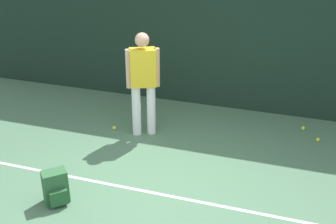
{
  "coord_description": "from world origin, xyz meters",
  "views": [
    {
      "loc": [
        1.6,
        -4.49,
        3.43
      ],
      "look_at": [
        0.0,
        0.4,
        1.0
      ],
      "focal_mm": 46.98,
      "sensor_mm": 36.0,
      "label": 1
    }
  ],
  "objects_px": {
    "tennis_ball_by_fence": "(303,128)",
    "backpack": "(56,188)",
    "tennis_ball_near_player": "(114,128)",
    "tennis_ball_mid_court": "(318,140)",
    "tennis_player": "(143,79)"
  },
  "relations": [
    {
      "from": "backpack",
      "to": "tennis_ball_mid_court",
      "type": "xyz_separation_m",
      "value": [
        3.13,
        2.68,
        -0.18
      ]
    },
    {
      "from": "backpack",
      "to": "tennis_ball_near_player",
      "type": "bearing_deg",
      "value": 49.53
    },
    {
      "from": "backpack",
      "to": "tennis_ball_by_fence",
      "type": "bearing_deg",
      "value": 2.09
    },
    {
      "from": "tennis_player",
      "to": "tennis_ball_mid_court",
      "type": "xyz_separation_m",
      "value": [
        2.74,
        0.6,
        -0.93
      ]
    },
    {
      "from": "tennis_ball_by_fence",
      "to": "backpack",
      "type": "bearing_deg",
      "value": -133.71
    },
    {
      "from": "backpack",
      "to": "tennis_ball_by_fence",
      "type": "relative_size",
      "value": 6.67
    },
    {
      "from": "tennis_player",
      "to": "tennis_ball_by_fence",
      "type": "distance_m",
      "value": 2.83
    },
    {
      "from": "backpack",
      "to": "tennis_ball_by_fence",
      "type": "height_order",
      "value": "backpack"
    },
    {
      "from": "tennis_ball_by_fence",
      "to": "tennis_ball_mid_court",
      "type": "distance_m",
      "value": 0.42
    },
    {
      "from": "tennis_player",
      "to": "tennis_ball_mid_court",
      "type": "height_order",
      "value": "tennis_player"
    },
    {
      "from": "backpack",
      "to": "tennis_ball_mid_court",
      "type": "height_order",
      "value": "backpack"
    },
    {
      "from": "tennis_ball_near_player",
      "to": "backpack",
      "type": "bearing_deg",
      "value": -86.28
    },
    {
      "from": "tennis_ball_near_player",
      "to": "tennis_ball_mid_court",
      "type": "distance_m",
      "value": 3.33
    },
    {
      "from": "tennis_player",
      "to": "tennis_ball_near_player",
      "type": "distance_m",
      "value": 1.07
    },
    {
      "from": "backpack",
      "to": "tennis_ball_by_fence",
      "type": "xyz_separation_m",
      "value": [
        2.89,
        3.02,
        -0.18
      ]
    }
  ]
}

